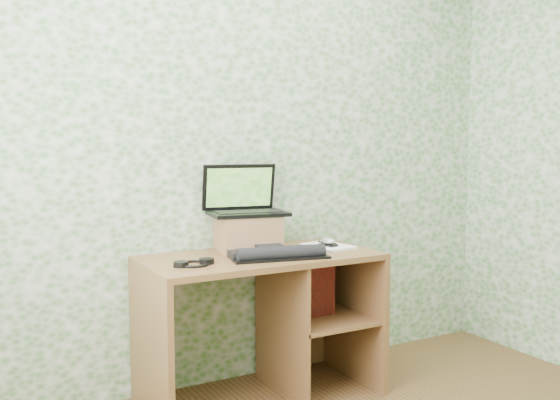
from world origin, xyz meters
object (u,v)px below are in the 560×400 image
keyboard (276,253)px  notepad (328,246)px  desk (271,303)px  riser (248,233)px  laptop (244,203)px

keyboard → notepad: bearing=28.4°
keyboard → notepad: keyboard is taller
desk → riser: (-0.08, 0.12, 0.36)m
desk → riser: 0.39m
desk → riser: bearing=124.2°
laptop → keyboard: 0.37m
riser → keyboard: size_ratio=0.64×
desk → laptop: size_ratio=2.75×
laptop → notepad: size_ratio=1.59×
desk → keyboard: bearing=-109.8°
laptop → keyboard: size_ratio=0.89×
riser → notepad: riser is taller
notepad → desk: bearing=169.9°
riser → notepad: 0.45m
keyboard → notepad: 0.41m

